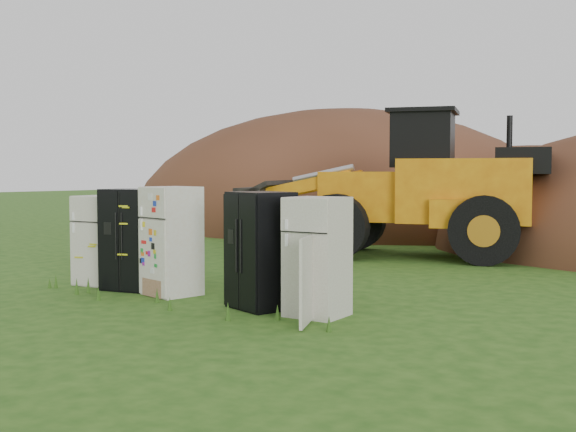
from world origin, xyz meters
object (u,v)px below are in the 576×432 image
at_px(fridge_black_side, 132,239).
at_px(wheel_loader, 386,183).
at_px(fridge_black_right, 261,250).
at_px(fridge_open_door, 317,257).
at_px(fridge_leftmost, 99,240).
at_px(fridge_sticker, 172,241).

relative_size(fridge_black_side, wheel_loader, 0.24).
distance_m(fridge_black_right, wheel_loader, 7.49).
bearing_deg(fridge_open_door, wheel_loader, 107.85).
bearing_deg(fridge_open_door, fridge_black_side, 176.06).
bearing_deg(fridge_black_side, fridge_black_right, -14.74).
xyz_separation_m(fridge_black_side, fridge_open_door, (3.91, 0.06, -0.03)).
distance_m(fridge_leftmost, fridge_sticker, 1.88).
distance_m(fridge_leftmost, fridge_black_side, 0.92).
bearing_deg(fridge_open_door, fridge_sticker, 175.73).
height_order(fridge_leftmost, wheel_loader, wheel_loader).
bearing_deg(fridge_black_side, fridge_sticker, -13.22).
relative_size(fridge_black_side, fridge_sticker, 0.97).
height_order(fridge_open_door, wheel_loader, wheel_loader).
bearing_deg(fridge_sticker, fridge_leftmost, -169.41).
xyz_separation_m(fridge_leftmost, wheel_loader, (1.86, 7.19, 0.96)).
xyz_separation_m(fridge_open_door, wheel_loader, (-2.97, 7.13, 0.92)).
xyz_separation_m(fridge_black_side, fridge_sticker, (0.96, 0.03, 0.03)).
height_order(fridge_sticker, wheel_loader, wheel_loader).
relative_size(fridge_black_right, wheel_loader, 0.24).
bearing_deg(fridge_black_right, fridge_sticker, -165.11).
bearing_deg(fridge_black_right, fridge_open_door, 17.66).
distance_m(fridge_leftmost, fridge_open_door, 4.83).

